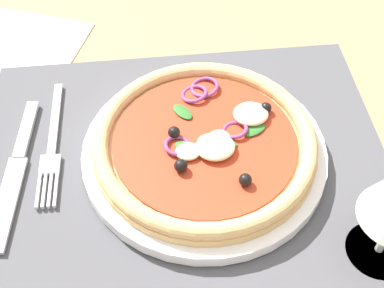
% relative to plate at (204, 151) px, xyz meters
% --- Properties ---
extents(ground_plane, '(1.90, 1.40, 0.02)m').
position_rel_plate_xyz_m(ground_plane, '(0.02, 0.00, -0.02)').
color(ground_plane, '#9E7A56').
extents(placemat, '(0.44, 0.35, 0.00)m').
position_rel_plate_xyz_m(placemat, '(0.02, 0.00, -0.01)').
color(placemat, '#4C4C51').
rests_on(placemat, ground_plane).
extents(plate, '(0.27, 0.27, 0.01)m').
position_rel_plate_xyz_m(plate, '(0.00, 0.00, 0.00)').
color(plate, white).
rests_on(plate, placemat).
extents(pizza, '(0.24, 0.24, 0.03)m').
position_rel_plate_xyz_m(pizza, '(-0.00, -0.00, 0.02)').
color(pizza, tan).
rests_on(pizza, plate).
extents(fork, '(0.02, 0.18, 0.00)m').
position_rel_plate_xyz_m(fork, '(0.17, -0.03, -0.01)').
color(fork, silver).
rests_on(fork, placemat).
extents(knife, '(0.04, 0.20, 0.01)m').
position_rel_plate_xyz_m(knife, '(0.20, 0.00, -0.00)').
color(knife, silver).
rests_on(knife, placemat).
extents(napkin, '(0.19, 0.19, 0.00)m').
position_rel_plate_xyz_m(napkin, '(0.22, -0.21, -0.01)').
color(napkin, white).
rests_on(napkin, ground_plane).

